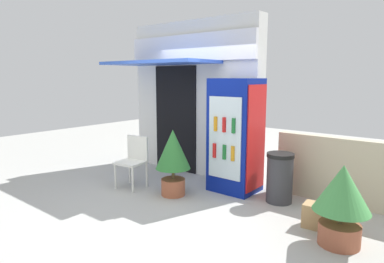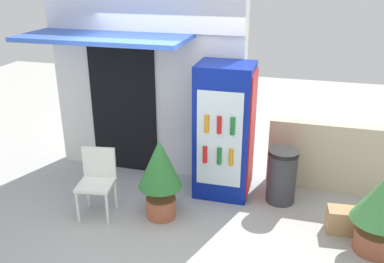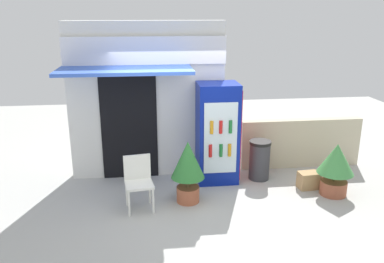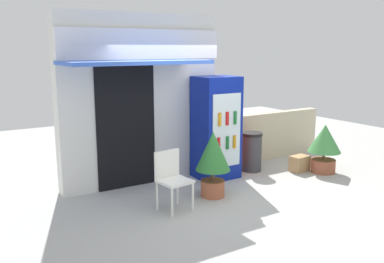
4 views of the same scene
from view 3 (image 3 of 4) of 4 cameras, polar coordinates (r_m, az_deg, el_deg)
ground at (r=6.92m, az=-1.04°, el=-10.55°), size 16.00×16.00×0.00m
storefront_building at (r=7.73m, az=-6.71°, el=4.79°), size 3.03×1.32×3.04m
drink_cooler at (r=7.55m, az=3.74°, el=-0.24°), size 0.79×0.71×1.93m
plastic_chair at (r=6.68m, az=-7.77°, el=-6.73°), size 0.51×0.49×0.91m
potted_plant_near_shop at (r=6.76m, az=-0.60°, el=-4.96°), size 0.58×0.58×1.11m
potted_plant_curbside at (r=7.51m, az=20.09°, el=-4.54°), size 0.65×0.65×0.97m
trash_bin at (r=7.89m, az=9.73°, el=-4.06°), size 0.42×0.42×0.79m
stone_boundary_wall at (r=8.67m, az=15.38°, el=-1.61°), size 2.58×0.20×1.04m
cardboard_box at (r=7.77m, az=16.50°, el=-6.78°), size 0.40×0.29×0.32m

